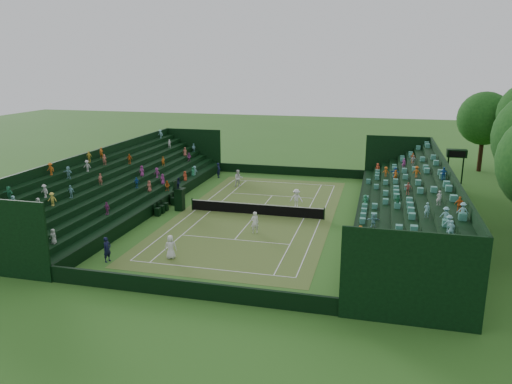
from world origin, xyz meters
TOP-DOWN VIEW (x-y plane):
  - ground at (0.00, 0.00)m, footprint 160.00×160.00m
  - court_surface at (0.00, 0.00)m, footprint 12.97×26.77m
  - perimeter_wall_north at (0.00, 15.88)m, footprint 17.17×0.20m
  - perimeter_wall_south at (0.00, -15.88)m, footprint 17.17×0.20m
  - perimeter_wall_east at (8.48, 0.00)m, footprint 0.20×31.77m
  - perimeter_wall_west at (-8.48, 0.00)m, footprint 0.20×31.77m
  - north_grandstand at (12.66, 0.00)m, footprint 6.60×32.00m
  - south_grandstand at (-12.66, 0.00)m, footprint 6.60×32.00m
  - tennis_net at (0.00, 0.00)m, footprint 11.67×0.10m
  - scoreboard_tower at (17.75, 16.00)m, footprint 2.00×1.00m
  - umpire_chair at (-6.81, -0.36)m, footprint 0.93×0.93m
  - courtside_chairs at (-8.00, 0.13)m, footprint 0.46×5.44m
  - player_near_west at (-3.06, -10.85)m, footprint 0.92×0.75m
  - player_near_east at (1.06, -4.57)m, footprint 0.74×0.66m
  - player_far_west at (-4.20, 9.11)m, footprint 1.06×0.95m
  - player_far_east at (2.98, 2.81)m, footprint 1.18×0.76m
  - line_judge_north at (-7.50, 12.58)m, footprint 0.45×0.65m
  - line_judge_south at (-6.85, -12.34)m, footprint 0.54×0.69m

SIDE VIEW (x-z plane):
  - ground at x=0.00m, z-range 0.00..0.00m
  - court_surface at x=0.00m, z-range 0.00..0.01m
  - courtside_chairs at x=-8.00m, z-range -0.12..0.88m
  - perimeter_wall_north at x=0.00m, z-range 0.00..1.00m
  - perimeter_wall_south at x=0.00m, z-range 0.00..1.00m
  - perimeter_wall_east at x=8.48m, z-range 0.00..1.00m
  - perimeter_wall_west at x=-8.48m, z-range 0.00..1.00m
  - tennis_net at x=0.00m, z-range 0.00..1.06m
  - player_near_west at x=-3.06m, z-range 0.00..1.61m
  - line_judge_south at x=-6.85m, z-range 0.00..1.67m
  - line_judge_north at x=-7.50m, z-range 0.00..1.69m
  - player_near_east at x=1.06m, z-range 0.00..1.70m
  - player_far_east at x=2.98m, z-range 0.00..1.74m
  - player_far_west at x=-4.20m, z-range 0.00..1.78m
  - umpire_chair at x=-6.81m, z-range -0.21..2.72m
  - north_grandstand at x=12.66m, z-range -0.90..4.00m
  - south_grandstand at x=-12.66m, z-range -0.90..4.00m
  - scoreboard_tower at x=17.75m, z-range 1.29..4.99m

